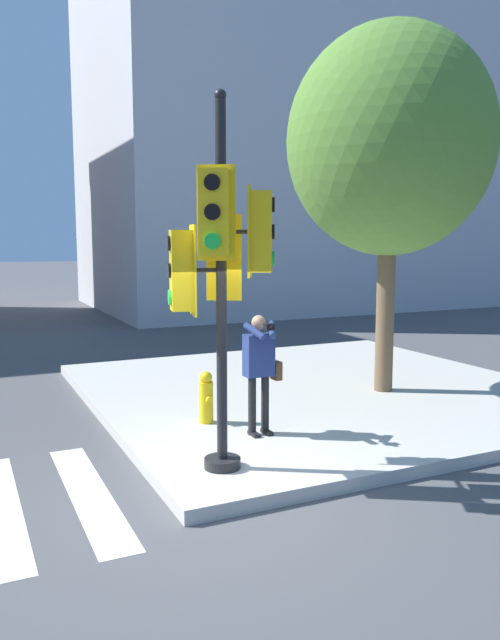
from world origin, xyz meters
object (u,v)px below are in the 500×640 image
fire_hydrant (206,397)px  traffic_signal_pole (221,262)px  street_tree (390,142)px  person_photographer (260,364)px

fire_hydrant → traffic_signal_pole: bearing=-105.6°
street_tree → fire_hydrant: bearing=-171.9°
traffic_signal_pole → fire_hydrant: traffic_signal_pole is taller
person_photographer → fire_hydrant: bearing=120.6°
traffic_signal_pole → street_tree: (4.10, 2.33, 1.90)m
street_tree → fire_hydrant: (-3.60, -0.51, -3.95)m
traffic_signal_pole → person_photographer: bearing=45.3°
traffic_signal_pole → fire_hydrant: size_ratio=5.63×
traffic_signal_pole → street_tree: size_ratio=0.69×
traffic_signal_pole → street_tree: street_tree is taller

